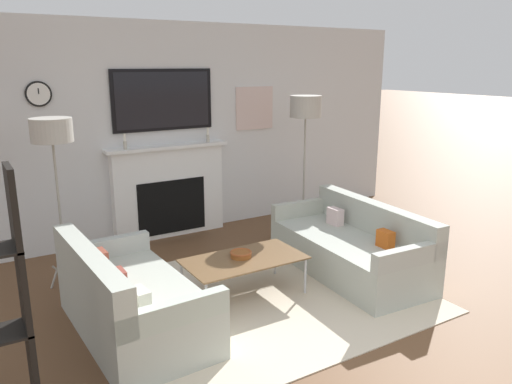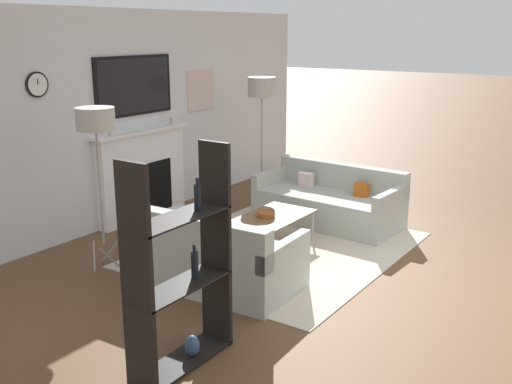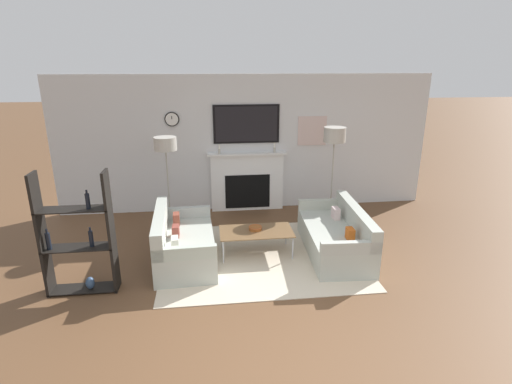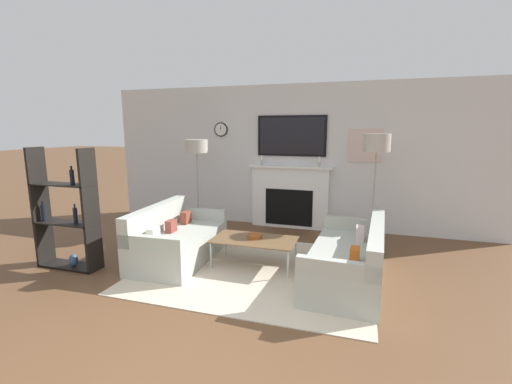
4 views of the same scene
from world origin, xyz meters
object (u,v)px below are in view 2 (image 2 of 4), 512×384
(floor_lamp_left, at_px, (95,122))
(shelf_unit, at_px, (180,272))
(couch_right, at_px, (329,203))
(floor_lamp_right, at_px, (262,89))
(decorative_bowl, at_px, (266,214))
(coffee_table, at_px, (270,219))
(couch_left, at_px, (213,259))

(floor_lamp_left, bearing_deg, shelf_unit, -116.65)
(couch_right, relative_size, floor_lamp_right, 1.05)
(couch_right, distance_m, floor_lamp_left, 3.24)
(decorative_bowl, xyz_separation_m, floor_lamp_left, (-1.41, 1.11, 1.13))
(decorative_bowl, xyz_separation_m, shelf_unit, (-2.39, -0.84, 0.32))
(floor_lamp_left, bearing_deg, couch_right, -24.83)
(coffee_table, xyz_separation_m, decorative_bowl, (-0.01, 0.05, 0.05))
(coffee_table, bearing_deg, couch_right, -4.23)
(coffee_table, bearing_deg, floor_lamp_right, 36.59)
(shelf_unit, bearing_deg, couch_left, 29.20)
(decorative_bowl, height_order, floor_lamp_right, floor_lamp_right)
(couch_right, bearing_deg, decorative_bowl, 173.76)
(couch_right, xyz_separation_m, shelf_unit, (-3.67, -0.70, 0.48))
(couch_right, distance_m, decorative_bowl, 1.30)
(couch_right, relative_size, decorative_bowl, 8.97)
(floor_lamp_right, height_order, shelf_unit, floor_lamp_right)
(couch_left, height_order, floor_lamp_right, floor_lamp_right)
(couch_right, distance_m, coffee_table, 1.28)
(floor_lamp_right, relative_size, shelf_unit, 1.11)
(couch_right, height_order, coffee_table, couch_right)
(couch_right, distance_m, floor_lamp_right, 1.88)
(coffee_table, xyz_separation_m, floor_lamp_right, (1.55, 1.15, 1.28))
(decorative_bowl, xyz_separation_m, floor_lamp_right, (1.56, 1.11, 1.22))
(couch_left, distance_m, decorative_bowl, 1.16)
(floor_lamp_left, relative_size, floor_lamp_right, 0.94)
(couch_left, xyz_separation_m, shelf_unit, (-1.25, -0.70, 0.46))
(couch_left, bearing_deg, decorative_bowl, 7.03)
(decorative_bowl, bearing_deg, coffee_table, -79.82)
(floor_lamp_left, distance_m, floor_lamp_right, 2.98)
(coffee_table, relative_size, floor_lamp_right, 0.63)
(coffee_table, xyz_separation_m, shelf_unit, (-2.40, -0.79, 0.37))
(couch_right, height_order, decorative_bowl, couch_right)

